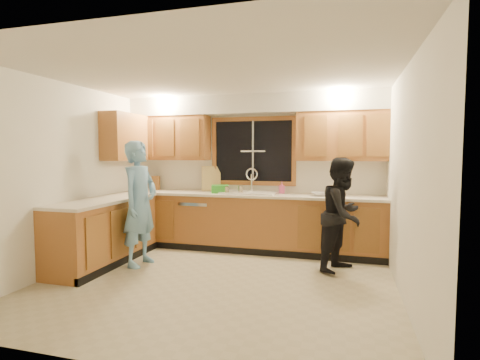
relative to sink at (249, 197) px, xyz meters
name	(u,v)px	position (x,y,z in m)	size (l,w,h in m)	color
floor	(216,282)	(0.00, -1.60, -0.86)	(4.20, 4.20, 0.00)	#BAAE8F
ceiling	(215,73)	(0.00, -1.60, 1.64)	(4.20, 4.20, 0.00)	silver
wall_back	(253,172)	(0.00, 0.30, 0.39)	(4.20, 4.20, 0.00)	white
wall_left	(68,177)	(-2.10, -1.60, 0.39)	(3.80, 3.80, 0.00)	white
wall_right	(406,184)	(2.10, -1.60, 0.39)	(3.80, 3.80, 0.00)	white
base_cabinets_back	(249,223)	(0.00, 0.00, -0.42)	(4.20, 0.60, 0.88)	#AB6931
base_cabinets_left	(105,232)	(-1.80, -1.25, -0.42)	(0.60, 1.90, 0.88)	#AB6931
countertop_back	(248,195)	(0.00, -0.02, 0.04)	(4.20, 0.63, 0.04)	#F0E1CA
countertop_left	(105,200)	(-1.79, -1.25, 0.04)	(0.63, 1.90, 0.04)	#F0E1CA
upper_cabinets_left	(171,138)	(-1.43, 0.13, 0.96)	(1.35, 0.33, 0.75)	#AB6931
upper_cabinets_right	(342,136)	(1.43, 0.13, 0.96)	(1.35, 0.33, 0.75)	#AB6931
upper_cabinets_return	(125,137)	(-1.94, -0.48, 0.96)	(0.33, 0.90, 0.75)	#AB6931
soffit	(251,105)	(0.00, 0.12, 1.49)	(4.20, 0.35, 0.30)	silver
window_frame	(253,151)	(0.00, 0.29, 0.74)	(1.44, 0.03, 1.14)	black
sink	(249,197)	(0.00, 0.00, 0.00)	(0.86, 0.52, 0.57)	white
dishwasher	(199,222)	(-0.85, -0.01, -0.45)	(0.60, 0.56, 0.82)	silver
stove	(77,241)	(-1.80, -1.82, -0.41)	(0.58, 0.75, 0.90)	silver
man	(140,203)	(-1.26, -1.20, 0.00)	(0.63, 0.42, 1.74)	#71A9D7
woman	(343,214)	(1.47, -0.70, -0.11)	(0.73, 0.57, 1.51)	black
knife_block	(156,183)	(-1.74, 0.15, 0.18)	(0.13, 0.11, 0.24)	#9A622A
cutting_board	(211,178)	(-0.72, 0.22, 0.27)	(0.32, 0.02, 0.43)	tan
dish_crate	(220,189)	(-0.48, -0.03, 0.12)	(0.27, 0.25, 0.13)	green
soap_bottle	(282,188)	(0.51, 0.16, 0.15)	(0.08, 0.09, 0.19)	pink
bowl	(319,194)	(1.12, -0.06, 0.08)	(0.24, 0.24, 0.06)	silver
can_left	(227,190)	(-0.31, -0.20, 0.12)	(0.07, 0.07, 0.12)	#B4A68A
can_right	(241,190)	(-0.10, -0.13, 0.12)	(0.07, 0.07, 0.13)	#B4A68A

